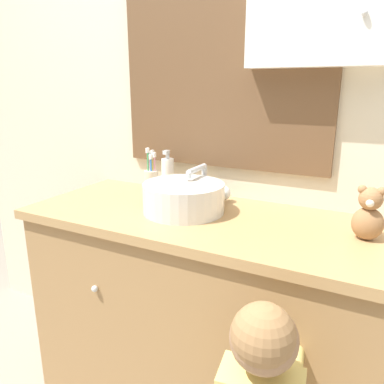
# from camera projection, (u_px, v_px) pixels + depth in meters

# --- Properties ---
(wall_back) EXTENTS (3.20, 0.18, 2.50)m
(wall_back) POSITION_uv_depth(u_px,v_px,m) (240.00, 99.00, 1.52)
(wall_back) COLOR beige
(wall_back) RESTS_ON ground_plane
(vanity_counter) EXTENTS (1.36, 0.56, 0.88)m
(vanity_counter) POSITION_uv_depth(u_px,v_px,m) (203.00, 319.00, 1.50)
(vanity_counter) COLOR #A37A4C
(vanity_counter) RESTS_ON ground_plane
(sink_basin) EXTENTS (0.31, 0.36, 0.15)m
(sink_basin) POSITION_uv_depth(u_px,v_px,m) (185.00, 197.00, 1.41)
(sink_basin) COLOR silver
(sink_basin) RESTS_ON vanity_counter
(toothbrush_holder) EXTENTS (0.06, 0.06, 0.20)m
(toothbrush_holder) POSITION_uv_depth(u_px,v_px,m) (152.00, 179.00, 1.68)
(toothbrush_holder) COLOR beige
(toothbrush_holder) RESTS_ON vanity_counter
(soap_dispenser) EXTENTS (0.05, 0.05, 0.19)m
(soap_dispenser) POSITION_uv_depth(u_px,v_px,m) (168.00, 176.00, 1.64)
(soap_dispenser) COLOR white
(soap_dispenser) RESTS_ON vanity_counter
(teddy_bear) EXTENTS (0.09, 0.08, 0.17)m
(teddy_bear) POSITION_uv_depth(u_px,v_px,m) (369.00, 215.00, 1.14)
(teddy_bear) COLOR #9E7047
(teddy_bear) RESTS_ON vanity_counter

